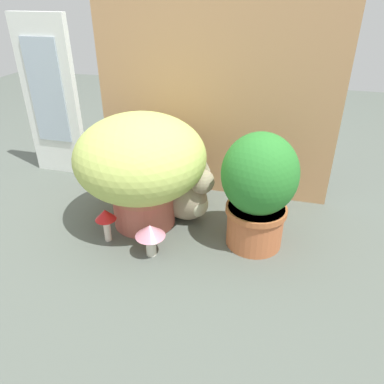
{
  "coord_description": "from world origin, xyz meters",
  "views": [
    {
      "loc": [
        0.46,
        -1.23,
        0.96
      ],
      "look_at": [
        0.09,
        0.11,
        0.18
      ],
      "focal_mm": 34.33,
      "sensor_mm": 36.0,
      "label": 1
    }
  ],
  "objects_px": {
    "cat": "(186,195)",
    "mushroom_ornament_red": "(106,218)",
    "grass_planter": "(141,163)",
    "leafy_planter": "(258,188)",
    "mushroom_ornament_pink": "(150,233)"
  },
  "relations": [
    {
      "from": "cat",
      "to": "mushroom_ornament_red",
      "type": "relative_size",
      "value": 2.31
    },
    {
      "from": "cat",
      "to": "grass_planter",
      "type": "bearing_deg",
      "value": -154.74
    },
    {
      "from": "leafy_planter",
      "to": "mushroom_ornament_red",
      "type": "distance_m",
      "value": 0.64
    },
    {
      "from": "cat",
      "to": "mushroom_ornament_red",
      "type": "height_order",
      "value": "cat"
    },
    {
      "from": "mushroom_ornament_red",
      "to": "mushroom_ornament_pink",
      "type": "relative_size",
      "value": 1.07
    },
    {
      "from": "mushroom_ornament_red",
      "to": "mushroom_ornament_pink",
      "type": "distance_m",
      "value": 0.22
    },
    {
      "from": "leafy_planter",
      "to": "cat",
      "type": "relative_size",
      "value": 1.39
    },
    {
      "from": "grass_planter",
      "to": "mushroom_ornament_red",
      "type": "height_order",
      "value": "grass_planter"
    },
    {
      "from": "grass_planter",
      "to": "leafy_planter",
      "type": "distance_m",
      "value": 0.51
    },
    {
      "from": "grass_planter",
      "to": "leafy_planter",
      "type": "relative_size",
      "value": 1.14
    },
    {
      "from": "grass_planter",
      "to": "mushroom_ornament_red",
      "type": "xyz_separation_m",
      "value": [
        -0.1,
        -0.17,
        -0.19
      ]
    },
    {
      "from": "cat",
      "to": "mushroom_ornament_red",
      "type": "xyz_separation_m",
      "value": [
        -0.27,
        -0.26,
        -0.01
      ]
    },
    {
      "from": "grass_planter",
      "to": "mushroom_ornament_red",
      "type": "distance_m",
      "value": 0.27
    },
    {
      "from": "leafy_planter",
      "to": "grass_planter",
      "type": "bearing_deg",
      "value": 176.75
    },
    {
      "from": "mushroom_ornament_red",
      "to": "mushroom_ornament_pink",
      "type": "height_order",
      "value": "mushroom_ornament_red"
    }
  ]
}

